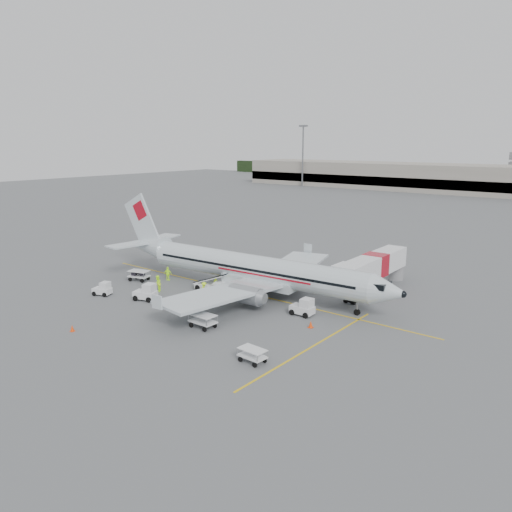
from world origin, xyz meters
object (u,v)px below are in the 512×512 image
Objects in this scene: belt_loader at (212,279)px; tug_aft at (102,288)px; aircraft at (255,250)px; tug_mid at (145,292)px; tug_fore at (302,306)px; jet_bridge at (375,272)px.

tug_aft is (-8.44, -8.49, -0.66)m from belt_loader.
aircraft reaches higher than tug_mid.
aircraft is 6.06m from belt_loader.
aircraft reaches higher than tug_aft.
aircraft is 15.13× the size of tug_mid.
belt_loader is at bearing 176.81° from tug_fore.
jet_bridge is 25.33m from tug_mid.
tug_fore is (-1.90, -11.85, -1.24)m from jet_bridge.
jet_bridge is 18.31m from belt_loader.
tug_fore is 1.15× the size of tug_aft.
aircraft is 12.44m from tug_mid.
tug_aft is (-5.08, -1.82, -0.16)m from tug_mid.
aircraft is at bearing 160.75° from tug_fore.
tug_fore is at bearing -99.65° from jet_bridge.
tug_mid is 5.40m from tug_aft.
jet_bridge is 12.07m from tug_fore.
aircraft is 6.87× the size of belt_loader.
jet_bridge is 8.27× the size of tug_aft.
aircraft reaches higher than jet_bridge.
jet_bridge is at bearing 36.40° from belt_loader.
jet_bridge is 30.26m from tug_aft.
aircraft is at bearing 19.39° from tug_aft.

